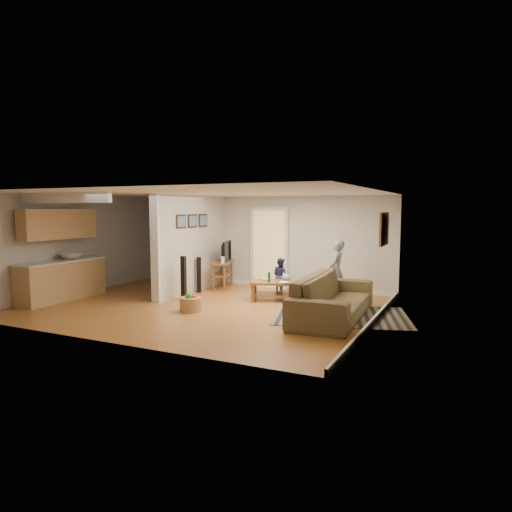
# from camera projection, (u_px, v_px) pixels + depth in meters

# --- Properties ---
(ground) EXTENTS (7.50, 7.50, 0.00)m
(ground) POSITION_uv_depth(u_px,v_px,m) (203.00, 306.00, 10.12)
(ground) COLOR olive
(ground) RESTS_ON ground
(room_shell) EXTENTS (7.54, 6.02, 2.52)m
(room_shell) POSITION_uv_depth(u_px,v_px,m) (174.00, 238.00, 10.81)
(room_shell) COLOR #BAB9B3
(room_shell) RESTS_ON ground
(area_rug) EXTENTS (3.09, 2.60, 0.01)m
(area_rug) POSITION_uv_depth(u_px,v_px,m) (341.00, 316.00, 9.20)
(area_rug) COLOR black
(area_rug) RESTS_ON ground
(sofa) EXTENTS (1.28, 2.94, 0.84)m
(sofa) POSITION_uv_depth(u_px,v_px,m) (333.00, 318.00, 9.04)
(sofa) COLOR #494024
(sofa) RESTS_ON ground
(coffee_table) EXTENTS (1.33, 1.04, 0.69)m
(coffee_table) POSITION_uv_depth(u_px,v_px,m) (276.00, 285.00, 10.78)
(coffee_table) COLOR brown
(coffee_table) RESTS_ON ground
(tv_console) EXTENTS (0.78, 1.26, 1.02)m
(tv_console) POSITION_uv_depth(u_px,v_px,m) (223.00, 264.00, 12.34)
(tv_console) COLOR brown
(tv_console) RESTS_ON ground
(speaker_left) EXTENTS (0.11, 0.11, 1.06)m
(speaker_left) POSITION_uv_depth(u_px,v_px,m) (184.00, 278.00, 10.73)
(speaker_left) COLOR black
(speaker_left) RESTS_ON ground
(speaker_right) EXTENTS (0.11, 0.11, 0.92)m
(speaker_right) POSITION_uv_depth(u_px,v_px,m) (199.00, 275.00, 11.75)
(speaker_right) COLOR black
(speaker_right) RESTS_ON ground
(toy_basket) EXTENTS (0.46, 0.46, 0.41)m
(toy_basket) POSITION_uv_depth(u_px,v_px,m) (191.00, 303.00, 9.61)
(toy_basket) COLOR #A17445
(toy_basket) RESTS_ON ground
(child) EXTENTS (0.38, 0.55, 1.45)m
(child) POSITION_uv_depth(u_px,v_px,m) (336.00, 302.00, 10.60)
(child) COLOR gray
(child) RESTS_ON ground
(toddler) EXTENTS (0.55, 0.51, 0.91)m
(toddler) POSITION_uv_depth(u_px,v_px,m) (280.00, 293.00, 11.68)
(toddler) COLOR #212946
(toddler) RESTS_ON ground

